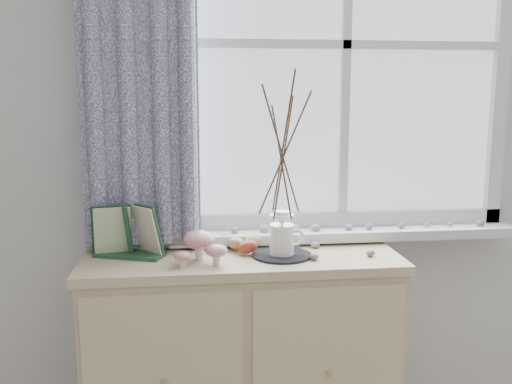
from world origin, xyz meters
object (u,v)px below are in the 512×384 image
sideboard (242,360)px  twig_pitcher (283,150)px  botanical_book (128,232)px  toadstool_cluster (201,245)px

sideboard → twig_pitcher: size_ratio=1.72×
sideboard → twig_pitcher: twig_pitcher is taller
twig_pitcher → botanical_book: bearing=169.6°
toadstool_cluster → twig_pitcher: 0.46m
sideboard → twig_pitcher: (0.15, -0.03, 0.83)m
sideboard → toadstool_cluster: toadstool_cluster is taller
sideboard → botanical_book: bearing=179.7°
botanical_book → toadstool_cluster: 0.28m
botanical_book → twig_pitcher: bearing=16.1°
botanical_book → toadstool_cluster: size_ratio=1.54×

